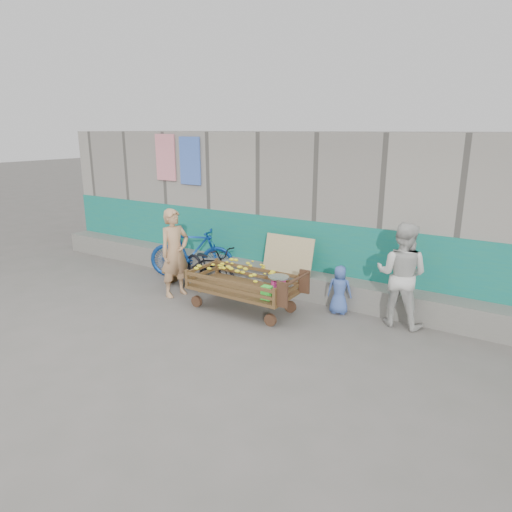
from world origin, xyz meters
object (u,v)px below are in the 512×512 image
Objects in this scene: woman at (401,275)px; vendor_man at (175,253)px; child at (339,290)px; bicycle_blue at (191,253)px; bench at (187,277)px; bicycle_dark at (210,265)px; banana_cart at (241,278)px.

vendor_man is at bearing 13.27° from woman.
woman is 1.07m from child.
woman is 0.92× the size of bicycle_blue.
woman is 4.38m from bicycle_blue.
bench is 0.58× the size of bicycle_blue.
woman is 1.99× the size of child.
vendor_man is at bearing -178.66° from bicycle_blue.
bicycle_blue is (-0.64, 0.20, 0.13)m from bicycle_dark.
bench is at bearing 31.27° from vendor_man.
bench is (-1.59, 0.41, -0.38)m from banana_cart.
bench is at bearing 143.89° from bicycle_dark.
bench is 1.26× the size of child.
bicycle_dark is at bearing -1.57° from vendor_man.
banana_cart is 1.42m from bicycle_dark.
bicycle_dark is at bearing 150.53° from banana_cart.
bicycle_blue is (-0.28, 0.48, 0.35)m from bench.
child is 0.46× the size of bicycle_blue.
bench is at bearing -7.75° from child.
vendor_man is 1.96× the size of child.
bicycle_blue is (-0.44, 0.97, -0.28)m from vendor_man.
child is at bearing -72.76° from bicycle_dark.
vendor_man is 0.89m from bicycle_dark.
woman is 3.75m from bicycle_dark.
bicycle_dark is 0.88× the size of bicycle_blue.
woman is (2.49, 0.84, 0.26)m from banana_cart.
vendor_man is 0.91× the size of bicycle_blue.
child is 2.74m from bicycle_dark.
bicycle_dark reaches higher than child.
bicycle_dark is (-3.72, -0.15, -0.42)m from woman.
vendor_man is (-1.44, -0.07, 0.25)m from banana_cart.
banana_cart is 1.88× the size of bench.
woman reaches higher than child.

